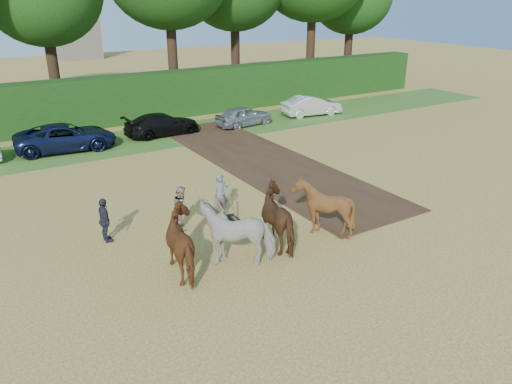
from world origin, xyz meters
TOP-DOWN VIEW (x-y plane):
  - ground at (0.00, 0.00)m, footprint 120.00×120.00m
  - earth_strip at (1.50, 7.00)m, footprint 4.50×17.00m
  - grass_verge at (0.00, 14.00)m, footprint 50.00×5.00m
  - hedgerow at (0.00, 18.50)m, footprint 46.00×1.60m
  - spectator_near at (-4.95, 2.23)m, footprint 0.79×0.90m
  - spectator_far at (-7.59, 2.57)m, footprint 0.40×0.92m
  - plough_team at (-3.53, -0.67)m, footprint 6.59×4.59m
  - parked_cars at (-2.28, 14.05)m, footprint 25.69×2.94m

SIDE VIEW (x-z plane):
  - ground at x=0.00m, z-range 0.00..0.00m
  - grass_verge at x=0.00m, z-range 0.00..0.03m
  - earth_strip at x=1.50m, z-range 0.00..0.05m
  - parked_cars at x=-2.28m, z-range -0.03..1.40m
  - spectator_far at x=-7.59m, z-range 0.00..1.56m
  - spectator_near at x=-4.95m, z-range 0.00..1.57m
  - plough_team at x=-3.53m, z-range -0.01..1.97m
  - hedgerow at x=0.00m, z-range 0.00..3.00m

